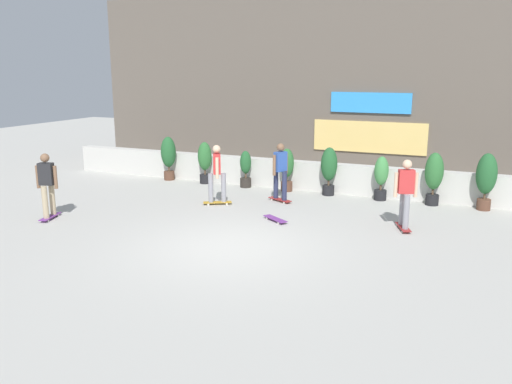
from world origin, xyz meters
The scene contains 16 objects.
ground_plane centered at (0.00, 0.00, 0.00)m, with size 48.00×48.00×0.00m, color #B2AFA8.
planter_wall centered at (0.00, 6.00, 0.45)m, with size 18.00×0.40×0.90m, color beige.
building_backdrop centered at (0.00, 10.00, 3.25)m, with size 20.00×2.08×6.50m.
potted_plant_0 centered at (-5.04, 5.55, 0.87)m, with size 0.51×0.51×1.50m.
potted_plant_1 centered at (-3.63, 5.55, 0.79)m, with size 0.46×0.46×1.39m.
potted_plant_2 centered at (-2.13, 5.55, 0.62)m, with size 0.36×0.36×1.19m.
potted_plant_3 centered at (-0.71, 5.55, 0.76)m, with size 0.44×0.44×1.35m.
potted_plant_4 centered at (0.64, 5.55, 0.85)m, with size 0.49×0.49×1.46m.
potted_plant_5 centered at (2.20, 5.55, 0.71)m, with size 0.41×0.41×1.29m.
potted_plant_6 centered at (3.66, 5.55, 0.87)m, with size 0.51×0.51×1.49m.
potted_plant_7 centered at (5.00, 5.55, 0.91)m, with size 0.54×0.54×1.56m.
skater_foreground centered at (-0.42, 4.20, 0.94)m, with size 0.81×0.53×1.70m.
skater_by_wall_right centered at (3.27, 2.81, 0.94)m, with size 0.52×0.82×1.70m.
skater_far_left centered at (-5.16, 0.14, 0.94)m, with size 0.54×0.82×1.70m.
skater_far_right centered at (-1.92, 3.17, 0.94)m, with size 0.80×0.57×1.70m.
skateboard_near_camera centered at (0.20, 2.25, 0.06)m, with size 0.78×0.61×0.08m.
Camera 1 is at (4.89, -9.71, 3.75)m, focal length 37.16 mm.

